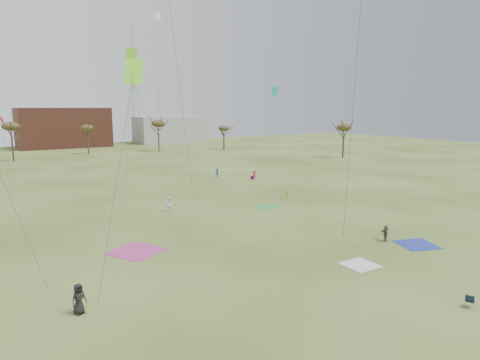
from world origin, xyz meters
TOP-DOWN VIEW (x-y plane):
  - ground at (0.00, 0.00)m, footprint 260.00×260.00m
  - spectator_fore_c at (10.54, 3.77)m, footprint 1.08×1.39m
  - flyer_mid_a at (-16.19, 4.64)m, footprint 1.07×0.88m
  - flyer_mid_b at (14.26, 22.32)m, footprint 0.85×1.06m
  - spectator_mid_e at (-1.44, 24.96)m, footprint 0.96×0.82m
  - flyer_far_b at (19.82, 38.02)m, footprint 0.88×0.79m
  - flyer_far_c at (15.63, 43.39)m, footprint 0.62×1.04m
  - blanket_blue at (12.04, 1.53)m, footprint 4.02×4.02m
  - blanket_cream at (3.94, 0.94)m, footprint 2.53×2.53m
  - blanket_plum at (-9.58, 13.50)m, footprint 5.24×5.24m
  - blanket_olive at (9.58, 20.77)m, footprint 3.02×3.02m
  - camp_chair_center at (4.06, -7.58)m, footprint 0.69×0.66m
  - camp_chair_right at (18.36, 36.75)m, footprint 0.70×0.67m
  - kites_aloft at (0.61, 29.08)m, footprint 63.48×60.02m
  - tree_line at (-2.85, 79.12)m, footprint 117.44×49.32m
  - building_brick at (5.00, 120.00)m, footprint 26.00×16.00m
  - building_grey at (40.00, 118.00)m, footprint 24.00×12.00m
  - radio_tower at (30.00, 125.00)m, footprint 1.51×1.72m

SIDE VIEW (x-z plane):
  - ground at x=0.00m, z-range 0.00..0.00m
  - blanket_blue at x=12.04m, z-range -0.01..0.02m
  - blanket_cream at x=3.94m, z-range -0.01..0.02m
  - blanket_plum at x=-9.58m, z-range -0.01..0.02m
  - blanket_olive at x=9.58m, z-range -0.01..0.02m
  - camp_chair_center at x=4.06m, z-range -0.18..0.69m
  - camp_chair_right at x=18.36m, z-range -0.18..0.69m
  - flyer_mid_b at x=14.26m, z-range 0.00..1.43m
  - spectator_fore_c at x=10.54m, z-range 0.00..1.47m
  - flyer_far_b at x=19.82m, z-range 0.00..1.52m
  - flyer_far_c at x=15.63m, z-range 0.00..1.58m
  - spectator_mid_e at x=-1.44m, z-range 0.00..1.71m
  - flyer_mid_a at x=-16.19m, z-range 0.00..1.88m
  - building_grey at x=40.00m, z-range 0.00..9.00m
  - building_brick at x=5.00m, z-range 0.00..12.00m
  - tree_line at x=-2.85m, z-range 2.63..11.54m
  - radio_tower at x=30.00m, z-range -1.29..39.71m
  - kites_aloft at x=0.61m, z-range 8.70..36.51m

